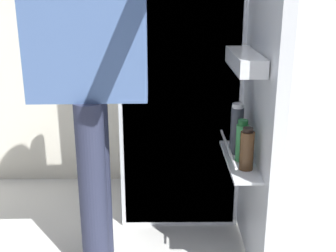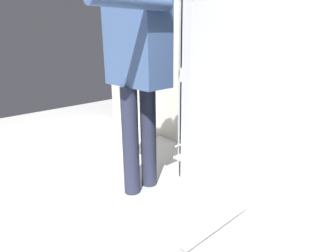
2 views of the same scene
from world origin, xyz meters
name	(u,v)px [view 2 (image 2 of 2)]	position (x,y,z in m)	size (l,w,h in m)	color
ground_plane	(184,204)	(0.00, 0.00, 0.00)	(6.64, 6.64, 0.00)	silver
kitchen_wall	(266,15)	(0.00, 0.91, 1.30)	(4.40, 0.10, 2.59)	silver
refrigerator	(235,79)	(0.03, 0.50, 0.84)	(0.67, 1.22, 1.68)	silver
person	(138,61)	(-0.38, -0.08, 0.98)	(0.57, 0.78, 1.62)	#2D334C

